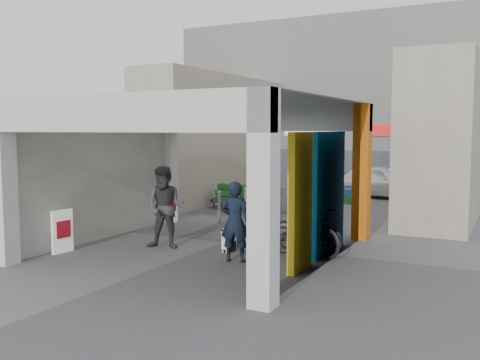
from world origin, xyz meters
The scene contains 21 objects.
ground centered at (0.00, 0.00, 0.00)m, with size 90.00×90.00×0.00m, color #5A5A5F.
arcade_canopy centered at (0.54, -0.82, 2.30)m, with size 6.40×6.45×6.40m.
far_building centered at (0.00, 13.99, 3.99)m, with size 18.00×4.08×8.00m.
plaza_bldg_left centered at (-4.50, 7.50, 2.50)m, with size 2.00×9.00×5.00m, color #B9B299.
plaza_bldg_right centered at (4.50, 7.50, 2.50)m, with size 2.00×9.00×5.00m, color #B9B299.
bollard_left centered at (-1.49, 2.48, 0.48)m, with size 0.09×0.09×0.95m, color #979BA0.
bollard_center centered at (0.14, 2.29, 0.46)m, with size 0.09×0.09×0.92m, color #979BA0.
bollard_right centered at (1.71, 2.55, 0.42)m, with size 0.09×0.09×0.84m, color #979BA0.
advert_board_near centered at (-2.75, -2.67, 0.51)m, with size 0.16×0.56×1.00m.
advert_board_far centered at (-2.75, 1.77, 0.51)m, with size 0.17×0.56×1.00m.
cafe_set centered at (-1.11, 4.99, 0.31)m, with size 1.44×1.16×0.87m.
produce_stand centered at (-2.58, 5.22, 0.34)m, with size 1.32×0.71×0.87m.
crate_stack centered at (0.90, 8.40, 0.28)m, with size 0.53×0.47×0.56m.
border_collie centered at (0.61, -0.85, 0.25)m, with size 0.23×0.45×0.62m.
man_with_dog centered at (1.20, -1.57, 0.87)m, with size 0.64×0.42×1.75m, color black.
man_back_turned centered at (-0.90, -1.18, 0.99)m, with size 0.96×0.75×1.98m, color #3F3F42.
man_elderly centered at (2.17, 0.60, 0.80)m, with size 0.78×0.51×1.59m, color #6291BF.
man_crates centered at (0.15, 6.53, 1.00)m, with size 1.17×0.49×2.00m, color black.
bicycle_front centered at (2.30, -0.18, 0.54)m, with size 0.72×2.05×1.08m, color black.
bicycle_rear centered at (2.30, -0.23, 0.51)m, with size 0.47×1.68×1.01m, color black.
white_van centered at (1.53, 10.87, 0.69)m, with size 1.63×4.06×1.38m, color silver.
Camera 1 is at (6.52, -11.59, 2.86)m, focal length 40.00 mm.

